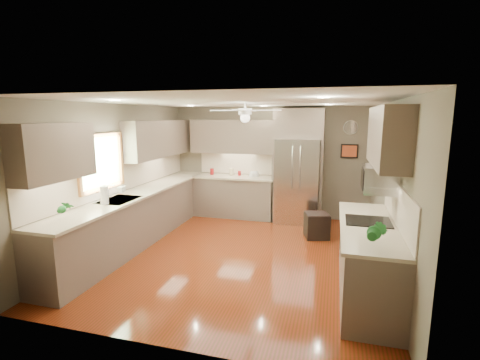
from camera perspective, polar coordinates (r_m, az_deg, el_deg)
The scene contains 27 objects.
floor at distance 5.96m, azimuth 0.05°, elevation -12.11°, with size 5.00×5.00×0.00m, color #4B230A.
ceiling at distance 5.51m, azimuth 0.05°, elevation 12.66°, with size 5.00×5.00×0.00m, color white.
wall_back at distance 8.01m, azimuth 4.78°, elevation 2.96°, with size 4.50×4.50×0.00m, color #675E4E.
wall_front at distance 3.33m, azimuth -11.48°, elevation -7.86°, with size 4.50×4.50×0.00m, color #675E4E.
wall_left at distance 6.56m, azimuth -19.28°, elevation 0.75°, with size 5.00×5.00×0.00m, color #675E4E.
wall_right at distance 5.47m, azimuth 23.43°, elevation -1.34°, with size 5.00×5.00×0.00m, color #675E4E.
canister_a at distance 8.11m, azimuth -4.62°, elevation 1.40°, with size 0.09×0.09×0.14m, color maroon.
canister_c at distance 8.00m, azimuth -1.41°, elevation 1.39°, with size 0.10×0.10×0.16m, color beige.
canister_d at distance 7.96m, azimuth -0.09°, elevation 1.12°, with size 0.07×0.07×0.11m, color maroon.
soap_bottle at distance 6.37m, azimuth -18.76°, elevation -1.39°, with size 0.09×0.09×0.20m, color white.
potted_plant_left at distance 5.12m, azimuth -27.04°, elevation -4.06°, with size 0.17×0.12×0.33m, color #1C6224.
potted_plant_right at distance 3.87m, azimuth 21.60°, elevation -8.01°, with size 0.18×0.15×0.34m, color #1C6224.
bowl at distance 7.83m, azimuth 2.30°, elevation 0.71°, with size 0.22×0.22×0.05m, color beige.
left_run at distance 6.68m, azimuth -16.06°, elevation -5.62°, with size 0.65×4.70×1.45m.
back_run at distance 8.03m, azimuth -0.79°, elevation -2.55°, with size 1.85×0.65×1.45m.
uppers at distance 6.42m, azimuth -4.69°, elevation 6.70°, with size 4.50×4.70×0.95m.
window at distance 6.10m, azimuth -21.86°, elevation 2.75°, with size 0.05×1.12×0.92m.
sink at distance 6.04m, azimuth -19.26°, elevation -3.35°, with size 0.50×0.70×0.32m.
refrigerator at distance 7.59m, azimuth 9.50°, elevation 1.96°, with size 1.06×0.75×2.45m.
right_run at distance 4.88m, azimuth 20.26°, elevation -11.88°, with size 0.70×2.20×1.45m.
microwave at distance 4.86m, azimuth 21.89°, elevation 0.15°, with size 0.43×0.55×0.34m.
ceiling_fan at distance 5.80m, azimuth 0.85°, elevation 10.89°, with size 1.18×1.18×0.32m.
recessed_lights at distance 5.91m, azimuth 0.72°, elevation 12.45°, with size 2.84×3.14×0.01m.
wall_clock at distance 7.81m, azimuth 17.71°, elevation 8.20°, with size 0.30×0.03×0.30m.
framed_print at distance 7.83m, azimuth 17.51°, elevation 4.55°, with size 0.36×0.03×0.30m.
stool at distance 6.83m, azimuth 12.46°, elevation -7.28°, with size 0.52×0.52×0.49m.
paper_towel at distance 5.77m, azimuth -21.38°, elevation -2.35°, with size 0.12×0.12×0.31m.
Camera 1 is at (1.45, -5.31, 2.28)m, focal length 26.00 mm.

